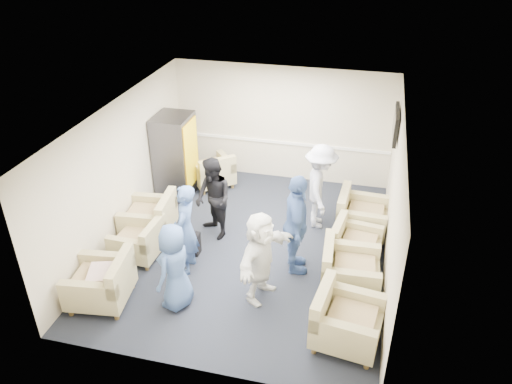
% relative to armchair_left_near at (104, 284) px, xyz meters
% --- Properties ---
extents(floor, '(6.00, 6.00, 0.00)m').
position_rel_armchair_left_near_xyz_m(floor, '(1.93, 2.02, -0.37)').
color(floor, black).
rests_on(floor, ground).
extents(ceiling, '(6.00, 6.00, 0.00)m').
position_rel_armchair_left_near_xyz_m(ceiling, '(1.93, 2.02, 2.33)').
color(ceiling, white).
rests_on(ceiling, back_wall).
extents(back_wall, '(5.00, 0.02, 2.70)m').
position_rel_armchair_left_near_xyz_m(back_wall, '(1.93, 5.02, 0.98)').
color(back_wall, beige).
rests_on(back_wall, floor).
extents(front_wall, '(5.00, 0.02, 2.70)m').
position_rel_armchair_left_near_xyz_m(front_wall, '(1.93, -0.98, 0.98)').
color(front_wall, beige).
rests_on(front_wall, floor).
extents(left_wall, '(0.02, 6.00, 2.70)m').
position_rel_armchair_left_near_xyz_m(left_wall, '(-0.57, 2.02, 0.98)').
color(left_wall, beige).
rests_on(left_wall, floor).
extents(right_wall, '(0.02, 6.00, 2.70)m').
position_rel_armchair_left_near_xyz_m(right_wall, '(4.43, 2.02, 0.98)').
color(right_wall, beige).
rests_on(right_wall, floor).
extents(chair_rail, '(4.98, 0.04, 0.06)m').
position_rel_armchair_left_near_xyz_m(chair_rail, '(1.93, 5.00, 0.53)').
color(chair_rail, white).
rests_on(chair_rail, back_wall).
extents(tv, '(0.10, 1.00, 0.58)m').
position_rel_armchair_left_near_xyz_m(tv, '(4.37, 3.82, 1.68)').
color(tv, black).
rests_on(tv, right_wall).
extents(armchair_left_near, '(1.04, 1.04, 0.74)m').
position_rel_armchair_left_near_xyz_m(armchair_left_near, '(0.00, 0.00, 0.00)').
color(armchair_left_near, tan).
rests_on(armchair_left_near, floor).
extents(armchair_left_mid, '(0.84, 0.84, 0.65)m').
position_rel_armchair_left_near_xyz_m(armchair_left_mid, '(0.04, 1.26, -0.05)').
color(armchair_left_mid, tan).
rests_on(armchair_left_mid, floor).
extents(armchair_left_far, '(1.02, 1.02, 0.74)m').
position_rel_armchair_left_near_xyz_m(armchair_left_far, '(-0.05, 1.98, 0.00)').
color(armchair_left_far, tan).
rests_on(armchair_left_far, floor).
extents(armchair_right_near, '(1.07, 1.07, 0.76)m').
position_rel_armchair_left_near_xyz_m(armchair_right_near, '(3.84, 0.06, 0.01)').
color(armchair_right_near, tan).
rests_on(armchair_right_near, floor).
extents(armchair_right_midnear, '(0.99, 0.99, 0.76)m').
position_rel_armchair_left_near_xyz_m(armchair_right_midnear, '(3.80, 1.23, 0.01)').
color(armchair_right_midnear, tan).
rests_on(armchair_right_midnear, floor).
extents(armchair_right_midfar, '(0.93, 0.93, 0.66)m').
position_rel_armchair_left_near_xyz_m(armchair_right_midfar, '(3.84, 2.10, -0.04)').
color(armchair_right_midfar, tan).
rests_on(armchair_right_midfar, floor).
extents(armchair_right_far, '(0.99, 0.99, 0.75)m').
position_rel_armchair_left_near_xyz_m(armchair_right_far, '(3.89, 3.02, 0.01)').
color(armchair_right_far, tan).
rests_on(armchair_right_far, floor).
extents(armchair_corner, '(1.23, 1.23, 0.70)m').
position_rel_armchair_left_near_xyz_m(armchair_corner, '(0.49, 4.19, -0.02)').
color(armchair_corner, tan).
rests_on(armchair_corner, floor).
extents(vending_machine, '(0.76, 0.88, 1.87)m').
position_rel_armchair_left_near_xyz_m(vending_machine, '(-0.16, 3.65, 0.56)').
color(vending_machine, '#48474E').
rests_on(vending_machine, floor).
extents(backpack, '(0.31, 0.22, 0.52)m').
position_rel_armchair_left_near_xyz_m(backpack, '(0.91, 1.59, -0.10)').
color(backpack, black).
rests_on(backpack, floor).
extents(pillow, '(0.51, 0.58, 0.14)m').
position_rel_armchair_left_near_xyz_m(pillow, '(-0.01, -0.01, 0.19)').
color(pillow, beige).
rests_on(pillow, armchair_left_near).
extents(person_front_left, '(0.64, 0.83, 1.51)m').
position_rel_armchair_left_near_xyz_m(person_front_left, '(1.17, 0.23, 0.38)').
color(person_front_left, '#3F5D98').
rests_on(person_front_left, floor).
extents(person_mid_left, '(0.44, 0.64, 1.69)m').
position_rel_armchair_left_near_xyz_m(person_mid_left, '(1.02, 1.12, 0.48)').
color(person_mid_left, '#3F5D98').
rests_on(person_mid_left, floor).
extents(person_back_left, '(1.01, 1.00, 1.65)m').
position_rel_armchair_left_near_xyz_m(person_back_left, '(1.15, 2.27, 0.45)').
color(person_back_left, black).
rests_on(person_back_left, floor).
extents(person_back_right, '(0.83, 1.23, 1.76)m').
position_rel_armchair_left_near_xyz_m(person_back_right, '(3.07, 3.13, 0.51)').
color(person_back_right, white).
rests_on(person_back_right, floor).
extents(person_mid_right, '(0.70, 1.17, 1.87)m').
position_rel_armchair_left_near_xyz_m(person_mid_right, '(2.86, 1.58, 0.57)').
color(person_mid_right, '#3F5D98').
rests_on(person_mid_right, floor).
extents(person_front_right, '(0.90, 1.55, 1.60)m').
position_rel_armchair_left_near_xyz_m(person_front_right, '(2.43, 0.74, 0.43)').
color(person_front_right, white).
rests_on(person_front_right, floor).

